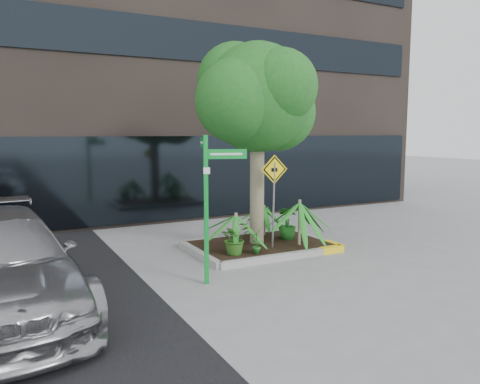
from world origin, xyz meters
name	(u,v)px	position (x,y,z in m)	size (l,w,h in m)	color
ground	(259,253)	(0.00, 0.00, 0.00)	(80.00, 80.00, 0.00)	gray
building	(159,8)	(0.50, 8.50, 7.50)	(18.00, 8.00, 15.00)	#2D2621
planter	(262,245)	(0.23, 0.27, 0.10)	(3.35, 2.36, 0.15)	#9E9E99
tree	(257,98)	(0.16, 0.41, 3.62)	(3.30, 2.93, 4.95)	tan
palm_front	(300,203)	(0.95, -0.26, 1.16)	(1.22, 1.22, 1.35)	tan
palm_left	(236,215)	(-0.61, 0.01, 0.95)	(0.96, 0.96, 1.06)	tan
palm_back	(264,207)	(0.75, 1.05, 0.88)	(0.88, 0.88, 0.98)	tan
shrub_a	(235,238)	(-0.82, -0.34, 0.52)	(0.66, 0.66, 0.73)	#2A5E1B
shrub_b	(287,223)	(1.01, 0.35, 0.55)	(0.45, 0.45, 0.81)	#1F691F
shrub_c	(256,241)	(-0.39, -0.55, 0.44)	(0.31, 0.31, 0.58)	#1F6620
shrub_d	(262,220)	(0.76, 1.15, 0.52)	(0.41, 0.41, 0.75)	#1C611C
street_sign_post	(208,193)	(-1.93, -1.46, 1.71)	(0.79, 0.96, 2.76)	#0E9B30
cattle_sign	(274,185)	(0.24, -0.24, 1.61)	(0.66, 0.12, 2.16)	slate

